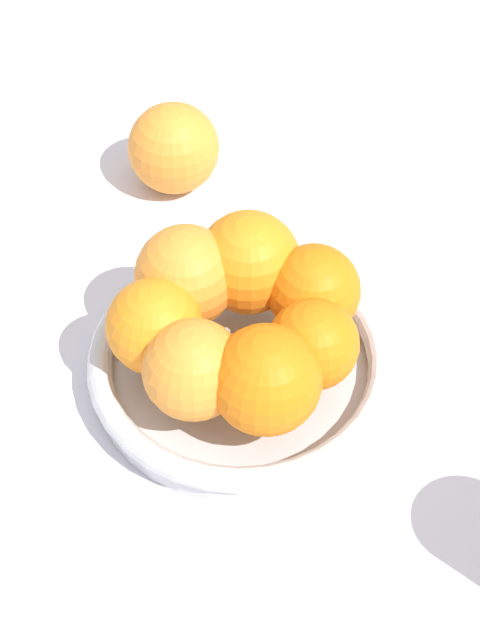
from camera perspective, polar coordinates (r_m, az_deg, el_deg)
name	(u,v)px	position (r m, az deg, el deg)	size (l,w,h in m)	color
ground_plane	(240,379)	(0.83, 0.00, -3.19)	(4.00, 4.00, 0.00)	silver
fruit_bowl	(240,366)	(0.82, 0.00, -2.46)	(0.23, 0.23, 0.03)	silver
orange_pile	(237,317)	(0.78, -0.18, 0.13)	(0.18, 0.19, 0.08)	orange
stray_orange	(174,148)	(0.96, -3.56, 9.14)	(0.08, 0.08, 0.08)	orange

